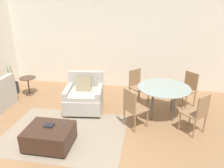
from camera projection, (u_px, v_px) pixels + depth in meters
The scene contains 14 objects.
ground_plane at pixel (63, 160), 3.86m from camera, with size 20.00×20.00×0.00m, color #936B47.
wall_back at pixel (104, 43), 6.71m from camera, with size 12.00×0.06×2.75m.
area_rug at pixel (65, 133), 4.64m from camera, with size 2.52×1.89×0.01m.
armchair at pixel (84, 97), 5.49m from camera, with size 1.00×0.98×0.92m.
ottoman at pixel (50, 136), 4.17m from camera, with size 0.86×0.71×0.40m.
book_stack at pixel (49, 125), 4.16m from camera, with size 0.18×0.15×0.03m.
tv_remote_primary at pixel (64, 124), 4.23m from camera, with size 0.10×0.14×0.01m.
potted_plant at pixel (12, 86), 6.52m from camera, with size 0.37×0.37×0.97m.
side_table at pixel (28, 83), 6.36m from camera, with size 0.46×0.46×0.52m.
dining_table at pixel (164, 90), 5.10m from camera, with size 1.23×1.23×0.74m.
dining_chair_near_left at pixel (133, 106), 4.66m from camera, with size 0.59×0.59×0.90m.
dining_chair_near_right at pixel (198, 111), 4.45m from camera, with size 0.59×0.59×0.90m.
dining_chair_far_left at pixel (137, 84), 5.87m from camera, with size 0.59×0.59×0.90m.
dining_chair_far_right at pixel (188, 87), 5.66m from camera, with size 0.59×0.59×0.90m.
Camera 1 is at (1.38, -2.90, 2.68)m, focal length 35.00 mm.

